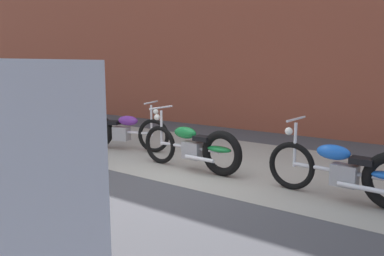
# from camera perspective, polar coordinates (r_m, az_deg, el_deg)

# --- Properties ---
(ground_plane) EXTENTS (80.00, 80.00, 0.00)m
(ground_plane) POSITION_cam_1_polar(r_m,az_deg,el_deg) (5.81, -4.54, -8.07)
(ground_plane) COLOR #47474C
(sidewalk_slab) EXTENTS (36.00, 3.50, 0.01)m
(sidewalk_slab) POSITION_cam_1_polar(r_m,az_deg,el_deg) (7.18, 4.64, -4.67)
(sidewalk_slab) COLOR #9E998E
(sidewalk_slab) RESTS_ON ground
(brick_building_wall) EXTENTS (36.00, 0.50, 6.24)m
(brick_building_wall) POSITION_cam_1_polar(r_m,az_deg,el_deg) (10.17, 15.60, 16.85)
(brick_building_wall) COLOR brown
(brick_building_wall) RESTS_ON ground
(motorcycle_purple) EXTENTS (1.95, 0.81, 1.03)m
(motorcycle_purple) POSITION_cam_1_polar(r_m,az_deg,el_deg) (8.07, -10.98, -0.38)
(motorcycle_purple) COLOR black
(motorcycle_purple) RESTS_ON ground
(motorcycle_green) EXTENTS (2.01, 0.58, 1.03)m
(motorcycle_green) POSITION_cam_1_polar(r_m,az_deg,el_deg) (6.31, 0.67, -2.91)
(motorcycle_green) COLOR black
(motorcycle_green) RESTS_ON ground
(motorcycle_blue) EXTENTS (2.01, 0.58, 1.03)m
(motorcycle_blue) POSITION_cam_1_polar(r_m,az_deg,el_deg) (5.29, 22.66, -6.06)
(motorcycle_blue) COLOR black
(motorcycle_blue) RESTS_ON ground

